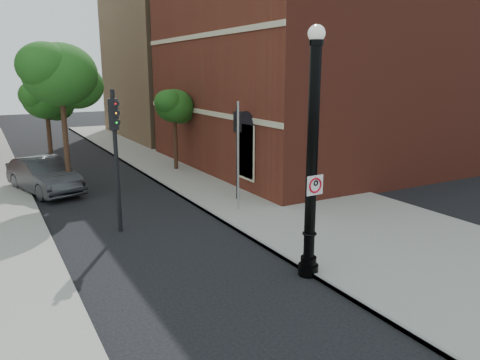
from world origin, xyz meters
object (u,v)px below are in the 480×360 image
lamppost (312,167)px  no_parking_sign (315,185)px  parked_car (44,175)px  traffic_signal_left (115,138)px  traffic_signal_right (238,138)px

lamppost → no_parking_sign: bearing=-92.1°
parked_car → traffic_signal_left: 7.90m
lamppost → no_parking_sign: 0.51m
no_parking_sign → traffic_signal_right: bearing=73.5°
traffic_signal_right → traffic_signal_left: bearing=-168.2°
traffic_signal_left → traffic_signal_right: (5.65, 1.46, -0.55)m
no_parking_sign → traffic_signal_right: (1.97, 7.94, 0.19)m
parked_car → traffic_signal_right: traffic_signal_right is taller
lamppost → traffic_signal_right: size_ratio=1.61×
no_parking_sign → traffic_signal_left: size_ratio=0.11×
parked_car → lamppost: bearing=-84.2°
no_parking_sign → traffic_signal_left: traffic_signal_left is taller
traffic_signal_left → traffic_signal_right: size_ratio=1.19×
parked_car → traffic_signal_left: size_ratio=1.01×
lamppost → parked_car: bearing=111.5°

